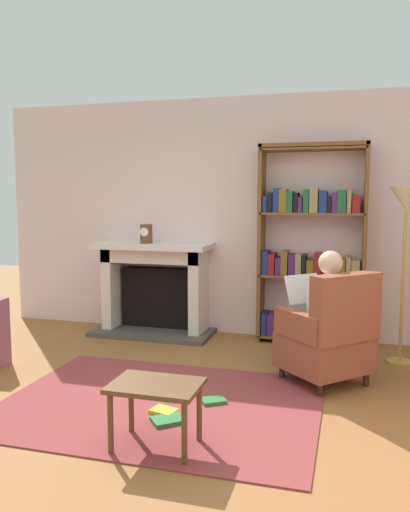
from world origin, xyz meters
The scene contains 11 objects.
ground centered at (0.00, 0.00, 0.00)m, with size 14.00×14.00×0.00m, color #935E31.
back_wall centered at (0.00, 2.55, 1.35)m, with size 5.60×0.10×2.70m, color silver.
area_rug centered at (0.00, 0.30, 0.01)m, with size 2.40×1.80×0.01m, color brown.
fireplace centered at (-0.81, 2.30, 0.56)m, with size 1.38×0.64×1.06m.
mantel_clock centered at (-0.88, 2.20, 1.17)m, with size 0.14×0.14×0.22m.
bookshelf centered at (0.95, 2.33, 1.01)m, with size 1.13×0.32×2.14m.
armchair_reading centered at (1.22, 1.08, 0.42)m, with size 0.89×0.89×0.97m.
seated_reader centered at (1.14, 1.17, 0.62)m, with size 0.58×0.58×1.14m.
side_table centered at (0.22, -0.36, 0.36)m, with size 0.56×0.39×0.42m.
scattered_books centered at (0.21, 0.16, 0.03)m, with size 0.52×0.66×0.03m.
floor_lamp centered at (1.85, 1.84, 1.42)m, with size 0.32×0.32×1.67m.
Camera 1 is at (1.37, -3.25, 1.57)m, focal length 36.16 mm.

